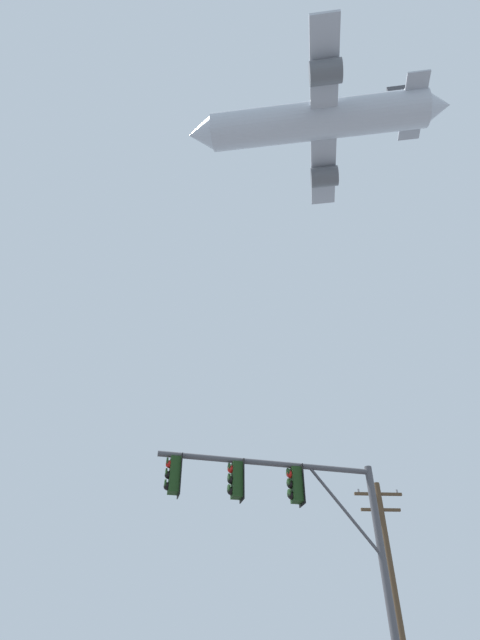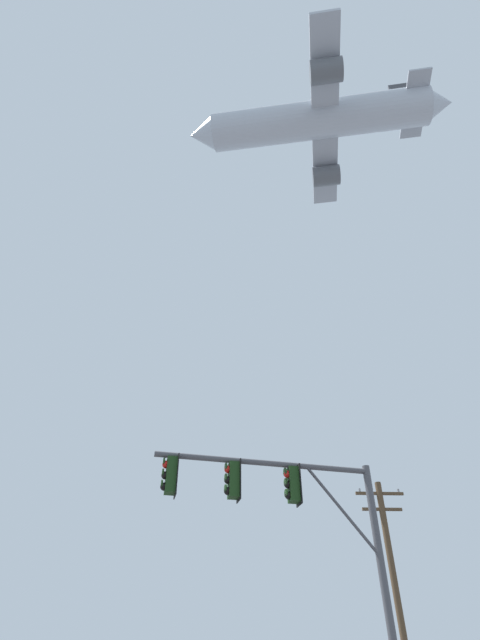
# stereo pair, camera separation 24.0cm
# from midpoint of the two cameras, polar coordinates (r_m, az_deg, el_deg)

# --- Properties ---
(signal_pole_near) EXTENTS (5.89, 1.32, 6.58)m
(signal_pole_near) POSITION_cam_midpoint_polar(r_m,az_deg,el_deg) (13.39, 5.87, -22.03)
(signal_pole_near) COLOR #4C4C51
(signal_pole_near) RESTS_ON ground
(utility_pole) EXTENTS (2.20, 0.28, 9.13)m
(utility_pole) POSITION_cam_midpoint_polar(r_m,az_deg,el_deg) (23.75, 17.25, -27.69)
(utility_pole) COLOR brown
(utility_pole) RESTS_ON ground
(airplane) EXTENTS (27.30, 21.09, 7.44)m
(airplane) POSITION_cam_midpoint_polar(r_m,az_deg,el_deg) (55.33, 8.89, 22.05)
(airplane) COLOR #B7BCC6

